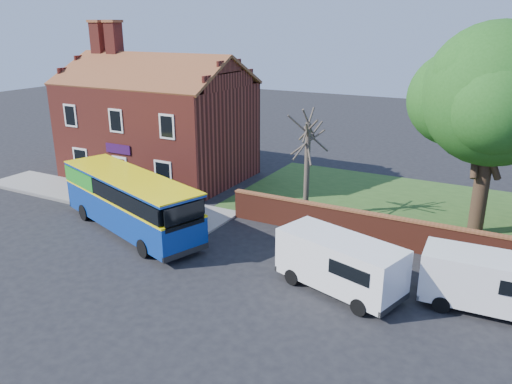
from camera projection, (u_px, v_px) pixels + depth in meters
The scene contains 11 objects.
ground at pixel (124, 257), 23.31m from camera, with size 120.00×120.00×0.00m, color black.
pavement at pixel (103, 197), 31.24m from camera, with size 18.00×3.50×0.12m, color gray.
kerb at pixel (81, 205), 29.77m from camera, with size 18.00×0.15×0.14m, color slate.
grass_strip at pixel (457, 216), 28.33m from camera, with size 26.00×12.00×0.04m, color #426B28.
shop_building at pixel (158, 128), 34.98m from camera, with size 12.30×8.13×10.50m.
boundary_wall at pixel (442, 241), 23.07m from camera, with size 22.00×0.38×1.60m.
bus at pixel (127, 198), 25.97m from camera, with size 10.25×5.67×3.04m.
van_near at pixel (340, 262), 20.00m from camera, with size 5.55×3.48×2.27m.
van_far at pixel (492, 281), 18.60m from camera, with size 5.07×2.26×2.19m.
large_tree at pixel (497, 99), 23.89m from camera, with size 8.69×6.88×10.60m.
bare_tree at pixel (307, 165), 27.47m from camera, with size 2.17×2.59×5.80m.
Camera 1 is at (15.44, -15.69, 10.31)m, focal length 35.00 mm.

